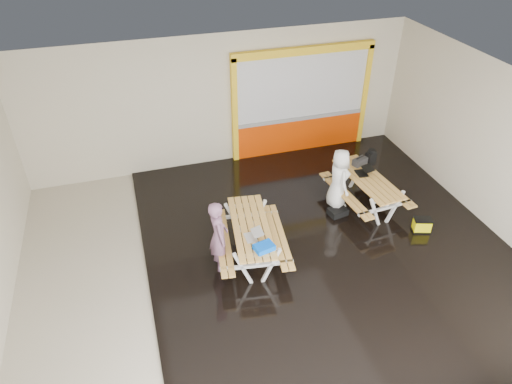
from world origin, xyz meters
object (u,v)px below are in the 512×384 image
object	(u,v)px
laptop_left	(253,235)
person_right	(339,179)
picnic_table_left	(251,233)
toolbox	(360,161)
backpack	(371,157)
laptop_right	(364,171)
dark_case	(338,212)
person_left	(219,236)
picnic_table_right	(367,185)
blue_pouch	(264,247)
fluke_bag	(422,225)

from	to	relation	value
laptop_left	person_right	bearing A→B (deg)	29.34
picnic_table_left	toolbox	bearing A→B (deg)	25.33
backpack	laptop_right	bearing A→B (deg)	-129.48
toolbox	dark_case	size ratio (longest dim) A/B	0.99
person_left	toolbox	xyz separation A→B (m)	(3.86, 1.66, 0.04)
person_left	dark_case	size ratio (longest dim) A/B	3.73
picnic_table_right	laptop_right	world-z (taller)	laptop_right
toolbox	blue_pouch	bearing A→B (deg)	-144.35
toolbox	backpack	world-z (taller)	toolbox
picnic_table_left	person_right	size ratio (longest dim) A/B	1.52
person_right	picnic_table_left	bearing A→B (deg)	115.44
fluke_bag	dark_case	bearing A→B (deg)	144.38
picnic_table_left	toolbox	world-z (taller)	toolbox
laptop_left	blue_pouch	size ratio (longest dim) A/B	0.94
toolbox	dark_case	xyz separation A→B (m)	(-0.86, -0.77, -0.77)
picnic_table_left	laptop_left	distance (m)	0.43
person_left	person_right	bearing A→B (deg)	-67.29
person_right	dark_case	world-z (taller)	person_right
picnic_table_right	backpack	world-z (taller)	backpack
dark_case	fluke_bag	xyz separation A→B (m)	(1.51, -1.08, 0.08)
picnic_table_left	toolbox	size ratio (longest dim) A/B	5.42
blue_pouch	fluke_bag	bearing A→B (deg)	5.96
person_left	person_right	distance (m)	3.31
laptop_right	backpack	xyz separation A→B (m)	(0.58, 0.70, -0.12)
laptop_left	backpack	xyz separation A→B (m)	(3.71, 2.17, -0.12)
toolbox	dark_case	distance (m)	1.38
picnic_table_right	blue_pouch	bearing A→B (deg)	-151.43
toolbox	backpack	bearing A→B (deg)	33.17
laptop_left	laptop_right	distance (m)	3.46
person_left	laptop_right	world-z (taller)	person_left
picnic_table_right	toolbox	world-z (taller)	toolbox
person_left	backpack	world-z (taller)	person_left
dark_case	picnic_table_left	bearing A→B (deg)	-162.40
picnic_table_right	backpack	xyz separation A→B (m)	(0.58, 0.91, 0.13)
person_right	backpack	xyz separation A→B (m)	(1.26, 0.79, -0.10)
picnic_table_left	toolbox	distance (m)	3.52
dark_case	fluke_bag	size ratio (longest dim) A/B	0.95
blue_pouch	fluke_bag	size ratio (longest dim) A/B	0.83
backpack	fluke_bag	world-z (taller)	backpack
dark_case	fluke_bag	bearing A→B (deg)	-35.62
blue_pouch	dark_case	size ratio (longest dim) A/B	0.88
person_right	backpack	bearing A→B (deg)	-55.52
picnic_table_left	fluke_bag	size ratio (longest dim) A/B	5.10
picnic_table_right	backpack	bearing A→B (deg)	57.61
laptop_left	fluke_bag	distance (m)	3.94
picnic_table_left	person_left	xyz separation A→B (m)	(-0.69, -0.16, 0.23)
person_right	blue_pouch	size ratio (longest dim) A/B	4.02
backpack	toolbox	bearing A→B (deg)	-146.83
blue_pouch	person_left	bearing A→B (deg)	141.51
picnic_table_right	person_right	distance (m)	0.73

